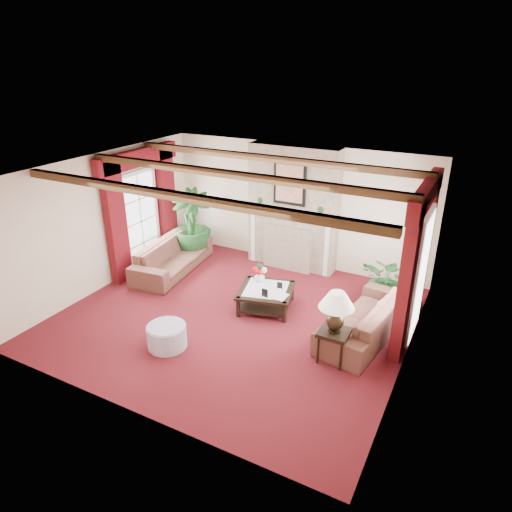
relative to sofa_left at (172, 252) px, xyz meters
The scene contains 23 objects.
floor 2.48m from the sofa_left, 25.69° to the right, with size 6.00×6.00×0.00m, color #4E0E17.
ceiling 3.33m from the sofa_left, 25.69° to the right, with size 6.00×6.00×0.00m, color white.
back_wall 2.92m from the sofa_left, 37.57° to the left, with size 6.00×0.02×2.70m, color beige.
left_wall 1.61m from the sofa_left, 127.10° to the right, with size 0.02×5.50×2.70m, color beige.
right_wall 5.38m from the sofa_left, 11.50° to the right, with size 0.02×5.50×2.70m, color beige.
ceiling_beams 3.29m from the sofa_left, 25.69° to the right, with size 6.00×3.00×0.12m, color #362311, non-canonical shape.
fireplace 3.49m from the sofa_left, 34.15° to the left, with size 2.00×0.52×2.70m, color #9E8866, non-canonical shape.
french_door_left 1.86m from the sofa_left, behind, with size 0.10×1.10×2.16m, color white, non-canonical shape.
french_door_right 5.44m from the sofa_left, ahead, with size 0.10×1.10×2.16m, color white, non-canonical shape.
curtains_left 2.21m from the sofa_left, behind, with size 0.20×2.40×2.55m, color #510A12, non-canonical shape.
curtains_right 5.48m from the sofa_left, ahead, with size 0.20×2.40×2.55m, color #510A12, non-canonical shape.
sofa_left is the anchor object (origin of this frame).
sofa_right 4.48m from the sofa_left, ahead, with size 0.96×2.28×0.86m, color #3F111D.
potted_palm 0.88m from the sofa_left, 95.20° to the left, with size 1.76×1.77×0.90m, color black.
small_plant 4.56m from the sofa_left, ahead, with size 1.19×1.25×0.78m, color black.
coffee_table 2.62m from the sofa_left, 11.39° to the right, with size 0.98×0.98×0.40m, color black, non-canonical shape.
side_table 4.46m from the sofa_left, 19.38° to the right, with size 0.46×0.46×0.54m, color black, non-canonical shape.
ottoman 2.92m from the sofa_left, 54.81° to the right, with size 0.65×0.65×0.38m, color #9D96AA.
table_lamp 4.48m from the sofa_left, 19.38° to the right, with size 0.54×0.54×0.68m, color black, non-canonical shape.
flower_vase 2.32m from the sofa_left, ahead, with size 0.26×0.27×0.20m, color silver.
book 2.90m from the sofa_left, 13.49° to the right, with size 0.22×0.03×0.30m, color black.
photo_frame_a 2.79m from the sofa_left, 16.70° to the right, with size 0.12×0.02×0.16m, color black, non-canonical shape.
photo_frame_b 2.80m from the sofa_left, ahead, with size 0.10×0.02×0.13m, color black, non-canonical shape.
Camera 1 is at (3.68, -6.20, 4.40)m, focal length 32.00 mm.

